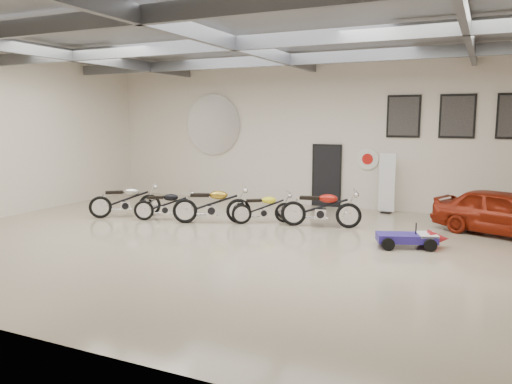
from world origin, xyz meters
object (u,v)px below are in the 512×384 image
at_px(motorcycle_gold, 212,204).
at_px(motorcycle_yellow, 263,207).
at_px(motorcycle_red, 321,207).
at_px(go_kart, 413,235).
at_px(motorcycle_black, 165,204).
at_px(motorcycle_silver, 125,200).
at_px(vintage_car, 505,213).
at_px(banner_stand, 387,184).

relative_size(motorcycle_gold, motorcycle_yellow, 1.23).
relative_size(motorcycle_yellow, motorcycle_red, 0.83).
xyz_separation_m(motorcycle_gold, motorcycle_yellow, (1.36, 0.63, -0.11)).
bearing_deg(go_kart, motorcycle_black, 158.41).
xyz_separation_m(motorcycle_silver, go_kart, (8.59, -0.12, -0.24)).
distance_m(motorcycle_gold, motorcycle_red, 3.15).
bearing_deg(vintage_car, banner_stand, 81.89).
relative_size(banner_stand, vintage_car, 0.54).
bearing_deg(motorcycle_silver, motorcycle_black, -34.08).
bearing_deg(motorcycle_black, vintage_car, -13.24).
height_order(motorcycle_black, go_kart, motorcycle_black).
height_order(banner_stand, motorcycle_red, banner_stand).
relative_size(motorcycle_gold, motorcycle_red, 1.01).
relative_size(banner_stand, motorcycle_silver, 0.91).
relative_size(motorcycle_red, vintage_car, 0.62).
height_order(banner_stand, vintage_car, banner_stand).
bearing_deg(go_kart, motorcycle_yellow, 146.45).
distance_m(banner_stand, motorcycle_yellow, 4.32).
distance_m(banner_stand, motorcycle_red, 3.20).
relative_size(motorcycle_silver, motorcycle_yellow, 1.16).
relative_size(motorcycle_silver, motorcycle_gold, 0.95).
xyz_separation_m(banner_stand, motorcycle_black, (-5.80, -3.94, -0.48)).
bearing_deg(banner_stand, motorcycle_gold, -132.99).
bearing_deg(vintage_car, motorcycle_silver, 122.83).
height_order(motorcycle_yellow, motorcycle_red, motorcycle_red).
relative_size(motorcycle_silver, go_kart, 1.25).
height_order(motorcycle_red, go_kart, motorcycle_red).
relative_size(go_kart, vintage_car, 0.47).
height_order(motorcycle_silver, motorcycle_gold, motorcycle_gold).
distance_m(motorcycle_silver, motorcycle_yellow, 4.36).
distance_m(banner_stand, vintage_car, 3.87).
bearing_deg(motorcycle_gold, banner_stand, 15.83).
bearing_deg(go_kart, motorcycle_silver, 159.54).
xyz_separation_m(motorcycle_black, motorcycle_gold, (1.48, 0.20, 0.10)).
bearing_deg(motorcycle_red, motorcycle_black, 179.74).
distance_m(banner_stand, motorcycle_gold, 5.73).
bearing_deg(vintage_car, motorcycle_gold, 124.72).
bearing_deg(motorcycle_yellow, motorcycle_black, 160.67).
bearing_deg(motorcycle_red, vintage_car, -0.79).
xyz_separation_m(motorcycle_yellow, motorcycle_red, (1.68, 0.20, 0.10)).
bearing_deg(motorcycle_black, motorcycle_silver, 159.13).
distance_m(motorcycle_gold, go_kart, 5.73).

